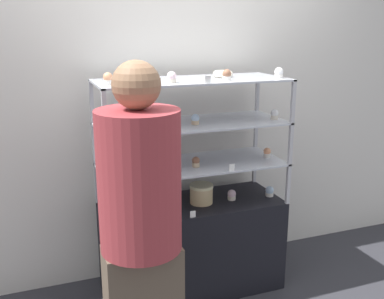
# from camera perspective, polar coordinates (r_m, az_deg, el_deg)

# --- Properties ---
(ground_plane) EXTENTS (20.00, 20.00, 0.00)m
(ground_plane) POSITION_cam_1_polar(r_m,az_deg,el_deg) (3.39, 0.00, -17.05)
(ground_plane) COLOR #2D2D33
(back_wall) EXTENTS (8.00, 0.05, 2.60)m
(back_wall) POSITION_cam_1_polar(r_m,az_deg,el_deg) (3.28, -2.44, 6.24)
(back_wall) COLOR silver
(back_wall) RESTS_ON ground_plane
(display_base) EXTENTS (1.23, 0.50, 0.65)m
(display_base) POSITION_cam_1_polar(r_m,az_deg,el_deg) (3.23, 0.00, -12.16)
(display_base) COLOR black
(display_base) RESTS_ON ground_plane
(display_riser_lower) EXTENTS (1.23, 0.50, 0.28)m
(display_riser_lower) POSITION_cam_1_polar(r_m,az_deg,el_deg) (3.00, 0.00, -2.12)
(display_riser_lower) COLOR #B7B7BC
(display_riser_lower) RESTS_ON display_base
(display_riser_middle) EXTENTS (1.23, 0.50, 0.28)m
(display_riser_middle) POSITION_cam_1_polar(r_m,az_deg,el_deg) (2.93, 0.00, 3.12)
(display_riser_middle) COLOR #B7B7BC
(display_riser_middle) RESTS_ON display_riser_lower
(display_riser_upper) EXTENTS (1.23, 0.50, 0.28)m
(display_riser_upper) POSITION_cam_1_polar(r_m,az_deg,el_deg) (2.88, 0.00, 8.58)
(display_riser_upper) COLOR #B7B7BC
(display_riser_upper) RESTS_ON display_riser_middle
(layer_cake_centerpiece) EXTENTS (0.16, 0.16, 0.13)m
(layer_cake_centerpiece) POSITION_cam_1_polar(r_m,az_deg,el_deg) (3.07, 1.19, -5.62)
(layer_cake_centerpiece) COLOR #DBBC84
(layer_cake_centerpiece) RESTS_ON display_base
(sheet_cake_frosted) EXTENTS (0.24, 0.16, 0.06)m
(sheet_cake_frosted) POSITION_cam_1_polar(r_m,az_deg,el_deg) (2.95, -6.08, -1.60)
(sheet_cake_frosted) COLOR beige
(sheet_cake_frosted) RESTS_ON display_riser_lower
(cupcake_0) EXTENTS (0.06, 0.06, 0.07)m
(cupcake_0) POSITION_cam_1_polar(r_m,az_deg,el_deg) (2.87, -9.76, -8.13)
(cupcake_0) COLOR beige
(cupcake_0) RESTS_ON display_base
(cupcake_1) EXTENTS (0.06, 0.06, 0.07)m
(cupcake_1) POSITION_cam_1_polar(r_m,az_deg,el_deg) (2.88, -4.24, -7.79)
(cupcake_1) COLOR white
(cupcake_1) RESTS_ON display_base
(cupcake_2) EXTENTS (0.06, 0.06, 0.07)m
(cupcake_2) POSITION_cam_1_polar(r_m,az_deg,el_deg) (3.15, 5.06, -5.77)
(cupcake_2) COLOR beige
(cupcake_2) RESTS_ON display_base
(cupcake_3) EXTENTS (0.06, 0.06, 0.07)m
(cupcake_3) POSITION_cam_1_polar(r_m,az_deg,el_deg) (3.25, 9.82, -5.27)
(cupcake_3) COLOR white
(cupcake_3) RESTS_ON display_base
(price_tag_0) EXTENTS (0.04, 0.00, 0.04)m
(price_tag_0) POSITION_cam_1_polar(r_m,az_deg,el_deg) (2.86, 0.11, -8.22)
(price_tag_0) COLOR white
(price_tag_0) RESTS_ON display_base
(cupcake_4) EXTENTS (0.05, 0.05, 0.07)m
(cupcake_4) POSITION_cam_1_polar(r_m,az_deg,el_deg) (2.74, -10.26, -3.02)
(cupcake_4) COLOR white
(cupcake_4) RESTS_ON display_riser_lower
(cupcake_5) EXTENTS (0.05, 0.05, 0.07)m
(cupcake_5) POSITION_cam_1_polar(r_m,az_deg,el_deg) (2.92, 0.51, -1.58)
(cupcake_5) COLOR #CCB28C
(cupcake_5) RESTS_ON display_riser_lower
(cupcake_6) EXTENTS (0.05, 0.05, 0.07)m
(cupcake_6) POSITION_cam_1_polar(r_m,az_deg,el_deg) (3.18, 9.51, -0.40)
(cupcake_6) COLOR white
(cupcake_6) RESTS_ON display_riser_lower
(price_tag_1) EXTENTS (0.04, 0.00, 0.04)m
(price_tag_1) POSITION_cam_1_polar(r_m,az_deg,el_deg) (2.86, 5.08, -2.28)
(price_tag_1) COLOR white
(price_tag_1) RESTS_ON display_riser_lower
(cupcake_7) EXTENTS (0.05, 0.05, 0.07)m
(cupcake_7) POSITION_cam_1_polar(r_m,az_deg,el_deg) (2.74, -10.46, 3.03)
(cupcake_7) COLOR white
(cupcake_7) RESTS_ON display_riser_middle
(cupcake_8) EXTENTS (0.05, 0.05, 0.07)m
(cupcake_8) POSITION_cam_1_polar(r_m,az_deg,el_deg) (2.87, 0.48, 3.84)
(cupcake_8) COLOR #CCB28C
(cupcake_8) RESTS_ON display_riser_middle
(cupcake_9) EXTENTS (0.05, 0.05, 0.07)m
(cupcake_9) POSITION_cam_1_polar(r_m,az_deg,el_deg) (3.08, 10.43, 4.40)
(cupcake_9) COLOR beige
(cupcake_9) RESTS_ON display_riser_middle
(price_tag_2) EXTENTS (0.04, 0.00, 0.04)m
(price_tag_2) POSITION_cam_1_polar(r_m,az_deg,el_deg) (2.63, -3.22, 2.55)
(price_tag_2) COLOR white
(price_tag_2) RESTS_ON display_riser_middle
(cupcake_10) EXTENTS (0.06, 0.06, 0.07)m
(cupcake_10) POSITION_cam_1_polar(r_m,az_deg,el_deg) (2.68, -10.63, 8.85)
(cupcake_10) COLOR white
(cupcake_10) RESTS_ON display_riser_upper
(cupcake_11) EXTENTS (0.06, 0.06, 0.07)m
(cupcake_11) POSITION_cam_1_polar(r_m,az_deg,el_deg) (2.69, -2.60, 9.13)
(cupcake_11) COLOR beige
(cupcake_11) RESTS_ON display_riser_upper
(cupcake_12) EXTENTS (0.06, 0.06, 0.07)m
(cupcake_12) POSITION_cam_1_polar(r_m,az_deg,el_deg) (2.84, 4.43, 9.43)
(cupcake_12) COLOR white
(cupcake_12) RESTS_ON display_riser_upper
(cupcake_13) EXTENTS (0.06, 0.06, 0.07)m
(cupcake_13) POSITION_cam_1_polar(r_m,az_deg,el_deg) (3.01, 10.96, 9.52)
(cupcake_13) COLOR white
(cupcake_13) RESTS_ON display_riser_upper
(price_tag_3) EXTENTS (0.04, 0.00, 0.04)m
(price_tag_3) POSITION_cam_1_polar(r_m,az_deg,el_deg) (2.67, 2.01, 8.86)
(price_tag_3) COLOR white
(price_tag_3) RESTS_ON display_riser_upper
(donut_glazed) EXTENTS (0.13, 0.13, 0.04)m
(donut_glazed) POSITION_cam_1_polar(r_m,az_deg,el_deg) (3.01, 3.93, 9.56)
(donut_glazed) COLOR #EFE5CC
(donut_glazed) RESTS_ON display_riser_upper
(customer_figure) EXTENTS (0.39, 0.39, 1.68)m
(customer_figure) POSITION_cam_1_polar(r_m,az_deg,el_deg) (2.20, -6.51, -9.53)
(customer_figure) COLOR brown
(customer_figure) RESTS_ON ground_plane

